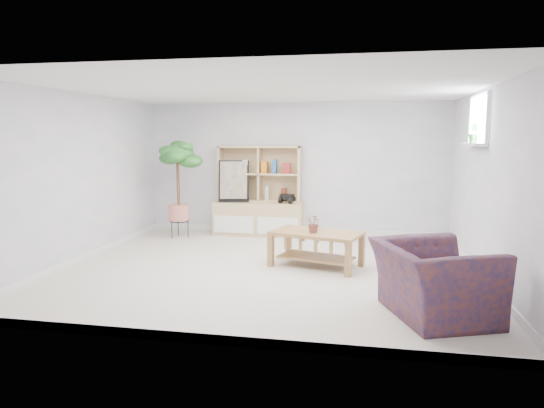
% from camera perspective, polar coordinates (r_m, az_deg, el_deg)
% --- Properties ---
extents(floor, '(5.50, 5.00, 0.01)m').
position_cam_1_polar(floor, '(6.66, -0.38, -7.60)').
color(floor, beige).
rests_on(floor, ground).
extents(ceiling, '(5.50, 5.00, 0.01)m').
position_cam_1_polar(ceiling, '(6.45, -0.40, 13.42)').
color(ceiling, white).
rests_on(ceiling, walls).
extents(walls, '(5.51, 5.01, 2.40)m').
position_cam_1_polar(walls, '(6.45, -0.39, 2.74)').
color(walls, silver).
rests_on(walls, floor).
extents(baseboard, '(5.50, 5.00, 0.10)m').
position_cam_1_polar(baseboard, '(6.65, -0.38, -7.18)').
color(baseboard, white).
rests_on(baseboard, floor).
extents(window, '(0.10, 0.98, 0.68)m').
position_cam_1_polar(window, '(7.06, 23.21, 9.06)').
color(window, silver).
rests_on(window, walls).
extents(window_sill, '(0.14, 1.00, 0.04)m').
position_cam_1_polar(window_sill, '(7.05, 22.59, 6.49)').
color(window_sill, white).
rests_on(window_sill, walls).
extents(storage_unit, '(1.62, 0.55, 1.62)m').
position_cam_1_polar(storage_unit, '(8.79, -1.61, 1.55)').
color(storage_unit, tan).
rests_on(storage_unit, floor).
extents(poster, '(0.56, 0.22, 0.76)m').
position_cam_1_polar(poster, '(8.80, -4.51, 2.70)').
color(poster, gold).
rests_on(poster, storage_unit).
extents(toy_truck, '(0.38, 0.29, 0.18)m').
position_cam_1_polar(toy_truck, '(8.66, 1.76, 0.71)').
color(toy_truck, black).
rests_on(toy_truck, storage_unit).
extents(coffee_table, '(1.33, 0.97, 0.49)m').
position_cam_1_polar(coffee_table, '(6.74, 5.22, -5.30)').
color(coffee_table, '#9B7746').
rests_on(coffee_table, floor).
extents(table_plant, '(0.30, 0.29, 0.25)m').
position_cam_1_polar(table_plant, '(6.61, 4.98, -2.29)').
color(table_plant, '#266722').
rests_on(table_plant, coffee_table).
extents(floor_tree, '(0.64, 0.64, 1.72)m').
position_cam_1_polar(floor_tree, '(8.69, -10.96, 1.69)').
color(floor_tree, '#266824').
rests_on(floor_tree, floor).
extents(armchair, '(1.31, 1.40, 0.83)m').
position_cam_1_polar(armchair, '(5.11, 18.51, -8.00)').
color(armchair, navy).
rests_on(armchair, floor).
extents(sill_plant, '(0.18, 0.16, 0.27)m').
position_cam_1_polar(sill_plant, '(7.03, 22.70, 7.73)').
color(sill_plant, '#266824').
rests_on(sill_plant, window_sill).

